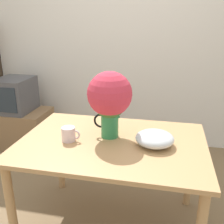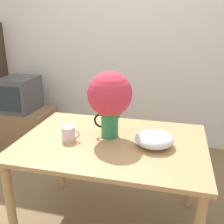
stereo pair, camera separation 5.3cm
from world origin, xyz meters
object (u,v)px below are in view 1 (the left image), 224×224
(flower_vase, at_px, (110,98))
(coffee_mug, at_px, (69,134))
(tv_set, at_px, (15,95))
(white_bowl, at_px, (155,139))

(flower_vase, xyz_separation_m, coffee_mug, (-0.27, -0.13, -0.24))
(flower_vase, height_order, tv_set, flower_vase)
(flower_vase, relative_size, tv_set, 1.01)
(coffee_mug, relative_size, white_bowl, 0.51)
(coffee_mug, xyz_separation_m, tv_set, (-1.19, 1.22, -0.12))
(flower_vase, relative_size, white_bowl, 1.83)
(flower_vase, xyz_separation_m, white_bowl, (0.33, -0.08, -0.24))
(flower_vase, xyz_separation_m, tv_set, (-1.46, 1.09, -0.36))
(coffee_mug, relative_size, tv_set, 0.28)
(flower_vase, distance_m, tv_set, 1.86)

